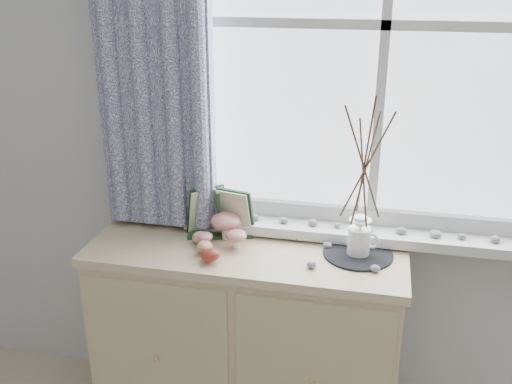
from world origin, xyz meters
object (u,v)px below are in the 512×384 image
toadstool_cluster (226,226)px  twig_pitcher (365,163)px  sideboard (246,342)px  botanical_book (217,214)px

toadstool_cluster → twig_pitcher: twig_pitcher is taller
toadstool_cluster → twig_pitcher: size_ratio=0.31×
sideboard → botanical_book: bearing=151.8°
sideboard → twig_pitcher: (0.42, 0.04, 0.78)m
sideboard → botanical_book: (-0.13, 0.07, 0.53)m
botanical_book → twig_pitcher: bearing=-17.9°
sideboard → toadstool_cluster: (-0.09, 0.04, 0.49)m
toadstool_cluster → twig_pitcher: (0.50, -0.00, 0.29)m
sideboard → twig_pitcher: size_ratio=1.93×
toadstool_cluster → sideboard: bearing=-24.3°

